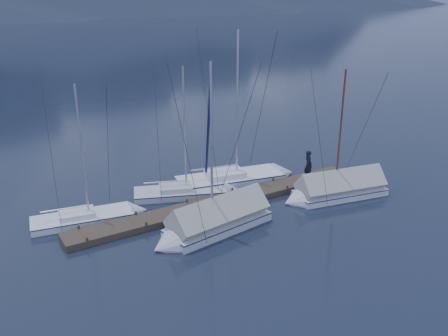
{
  "coord_description": "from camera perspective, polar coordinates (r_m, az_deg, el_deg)",
  "views": [
    {
      "loc": [
        -12.76,
        -18.81,
        11.42
      ],
      "look_at": [
        0.0,
        2.0,
        2.2
      ],
      "focal_mm": 38.0,
      "sensor_mm": 36.0,
      "label": 1
    }
  ],
  "objects": [
    {
      "name": "sailboat_open_mid",
      "position": [
        28.18,
        -3.64,
        -2.94
      ],
      "size": [
        6.5,
        3.93,
        8.32
      ],
      "color": "silver",
      "rests_on": "ground"
    },
    {
      "name": "sailboat_covered_near",
      "position": [
        28.4,
        12.98,
        -2.68
      ],
      "size": [
        6.62,
        3.16,
        8.28
      ],
      "color": "white",
      "rests_on": "ground"
    },
    {
      "name": "dock",
      "position": [
        26.91,
        -0.0,
        -4.17
      ],
      "size": [
        18.0,
        1.5,
        0.54
      ],
      "color": "#382D23",
      "rests_on": "ground"
    },
    {
      "name": "mooring_posts",
      "position": [
        26.57,
        -0.92,
        -3.93
      ],
      "size": [
        15.12,
        1.52,
        0.35
      ],
      "color": "#382D23",
      "rests_on": "ground"
    },
    {
      "name": "sailboat_open_right",
      "position": [
        30.17,
        2.47,
        -1.2
      ],
      "size": [
        8.03,
        3.76,
        10.25
      ],
      "color": "white",
      "rests_on": "ground"
    },
    {
      "name": "sailboat_covered_far",
      "position": [
        23.83,
        -1.68,
        -6.72
      ],
      "size": [
        6.83,
        3.01,
        9.29
      ],
      "color": "silver",
      "rests_on": "ground"
    },
    {
      "name": "sailboat_open_left",
      "position": [
        26.08,
        -14.97,
        -5.7
      ],
      "size": [
        6.21,
        2.83,
        7.95
      ],
      "color": "white",
      "rests_on": "ground"
    },
    {
      "name": "ground",
      "position": [
        25.44,
        2.37,
        -6.0
      ],
      "size": [
        1000.0,
        1000.0,
        0.0
      ],
      "primitive_type": "plane",
      "color": "black",
      "rests_on": "ground"
    },
    {
      "name": "person",
      "position": [
        29.67,
        10.11,
        0.36
      ],
      "size": [
        0.61,
        0.78,
        1.87
      ],
      "primitive_type": "imported",
      "rotation": [
        0.0,
        0.0,
        1.3
      ],
      "color": "black",
      "rests_on": "dock"
    }
  ]
}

